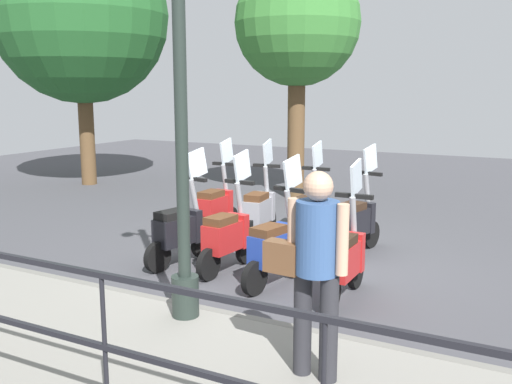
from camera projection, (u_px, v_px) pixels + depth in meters
name	position (u px, v px, depth m)	size (l,w,h in m)	color
ground_plane	(282.00, 263.00, 7.69)	(28.00, 28.00, 0.00)	#424247
promenade_walkway	(128.00, 352.00, 4.93)	(2.20, 20.00, 0.15)	gray
fence_railing	(22.00, 301.00, 3.87)	(0.04, 16.03, 1.07)	black
lamp_post_near	(181.00, 132.00, 5.21)	(0.26, 0.90, 4.05)	#232D28
pedestrian_with_bag	(314.00, 259.00, 4.21)	(0.35, 0.65, 1.59)	#28282D
tree_large	(81.00, 16.00, 13.31)	(4.09, 4.09, 6.05)	brown
tree_distant	(297.00, 25.00, 11.56)	(2.56, 2.56, 4.91)	brown
scooter_near_0	(345.00, 258.00, 6.28)	(1.23, 0.44, 1.54)	black
scooter_near_1	(276.00, 247.00, 6.72)	(1.22, 0.48, 1.54)	black
scooter_near_2	(228.00, 235.00, 7.25)	(1.23, 0.44, 1.54)	black
scooter_near_3	(180.00, 230.00, 7.53)	(1.22, 0.49, 1.54)	black
scooter_far_0	(356.00, 221.00, 8.03)	(1.22, 0.50, 1.54)	black
scooter_far_1	(308.00, 214.00, 8.46)	(1.23, 0.44, 1.54)	black
scooter_far_2	(260.00, 210.00, 8.77)	(1.23, 0.44, 1.54)	black
scooter_far_3	(216.00, 207.00, 8.98)	(1.23, 0.44, 1.54)	black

